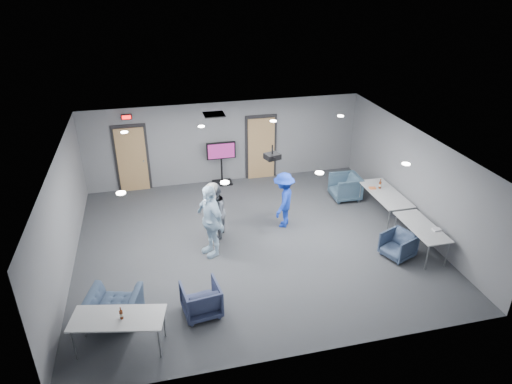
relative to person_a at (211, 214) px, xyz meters
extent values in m
plane|color=#33353A|center=(1.04, -0.22, -0.86)|extent=(9.00, 9.00, 0.00)
plane|color=silver|center=(1.04, -0.22, 1.84)|extent=(9.00, 9.00, 0.00)
cube|color=slate|center=(1.04, 3.78, 0.49)|extent=(9.00, 0.02, 2.70)
cube|color=slate|center=(1.04, -4.22, 0.49)|extent=(9.00, 0.02, 2.70)
cube|color=slate|center=(-3.46, -0.22, 0.49)|extent=(0.02, 8.00, 2.70)
cube|color=slate|center=(5.54, -0.22, 0.49)|extent=(0.02, 8.00, 2.70)
cube|color=black|center=(-1.96, 3.75, 0.22)|extent=(1.06, 0.06, 2.24)
cube|color=#A88151|center=(-1.96, 3.71, 0.19)|extent=(0.90, 0.05, 2.10)
cylinder|color=gray|center=(-1.61, 3.66, 0.14)|extent=(0.04, 0.10, 0.04)
cube|color=black|center=(2.24, 3.75, 0.22)|extent=(1.06, 0.06, 2.24)
cube|color=#A88151|center=(2.24, 3.71, 0.19)|extent=(0.90, 0.05, 2.10)
cylinder|color=gray|center=(2.59, 3.66, 0.14)|extent=(0.04, 0.10, 0.04)
cube|color=black|center=(-1.96, 3.72, 1.59)|extent=(0.32, 0.06, 0.16)
cube|color=#FF0C0C|center=(-1.96, 3.68, 1.59)|extent=(0.26, 0.02, 0.11)
cube|color=black|center=(0.54, 2.58, 1.82)|extent=(0.60, 0.60, 0.03)
cylinder|color=white|center=(-1.96, -2.02, 1.82)|extent=(0.18, 0.18, 0.02)
cylinder|color=white|center=(-1.96, 1.58, 1.82)|extent=(0.18, 0.18, 0.02)
cylinder|color=white|center=(0.04, -2.02, 1.82)|extent=(0.18, 0.18, 0.02)
cylinder|color=white|center=(0.04, 1.58, 1.82)|extent=(0.18, 0.18, 0.02)
cylinder|color=white|center=(2.04, -2.02, 1.82)|extent=(0.18, 0.18, 0.02)
cylinder|color=white|center=(2.04, 1.58, 1.82)|extent=(0.18, 0.18, 0.02)
cylinder|color=white|center=(4.04, -2.02, 1.82)|extent=(0.18, 0.18, 0.02)
cylinder|color=white|center=(4.04, 1.58, 1.82)|extent=(0.18, 0.18, 0.02)
imported|color=gray|center=(0.00, 0.00, 0.00)|extent=(0.42, 0.63, 1.73)
imported|color=slate|center=(0.12, 0.25, -0.08)|extent=(0.82, 0.92, 1.56)
imported|color=#C6E5FF|center=(-0.10, -0.46, 0.08)|extent=(0.86, 1.20, 1.90)
imported|color=#1C3CBC|center=(2.06, 0.44, -0.07)|extent=(1.04, 1.18, 1.59)
imported|color=#3B5366|center=(4.39, 1.56, -0.47)|extent=(0.88, 0.85, 0.78)
imported|color=#3B4B66|center=(4.39, -1.70, -0.54)|extent=(0.92, 0.91, 0.65)
imported|color=#394263|center=(-0.63, -2.62, -0.51)|extent=(0.85, 0.87, 0.71)
imported|color=#36455D|center=(-2.38, -2.43, -0.53)|extent=(1.23, 1.15, 0.67)
cube|color=silver|center=(5.04, 0.29, -0.15)|extent=(0.81, 1.94, 0.03)
cylinder|color=gray|center=(4.72, 1.18, -0.51)|extent=(0.04, 0.04, 0.70)
cylinder|color=gray|center=(4.72, -0.60, -0.51)|extent=(0.04, 0.04, 0.70)
cylinder|color=gray|center=(5.37, 1.18, -0.51)|extent=(0.04, 0.04, 0.70)
cylinder|color=gray|center=(5.37, -0.60, -0.51)|extent=(0.04, 0.04, 0.70)
cube|color=silver|center=(5.04, -1.61, -0.15)|extent=(0.69, 1.66, 0.03)
cylinder|color=gray|center=(4.78, -0.86, -0.51)|extent=(0.04, 0.04, 0.70)
cylinder|color=gray|center=(4.78, -2.36, -0.51)|extent=(0.04, 0.04, 0.70)
cylinder|color=gray|center=(5.31, -0.86, -0.51)|extent=(0.04, 0.04, 0.70)
cylinder|color=gray|center=(5.31, -2.36, -0.51)|extent=(0.04, 0.04, 0.70)
cube|color=silver|center=(-2.24, -3.22, -0.15)|extent=(1.83, 1.06, 0.03)
cylinder|color=gray|center=(-1.42, -3.11, -0.51)|extent=(0.04, 0.04, 0.70)
cylinder|color=gray|center=(-2.95, -2.79, -0.51)|extent=(0.04, 0.04, 0.70)
cylinder|color=gray|center=(-1.54, -3.66, -0.51)|extent=(0.04, 0.04, 0.70)
cylinder|color=gray|center=(-3.07, -3.33, -0.51)|extent=(0.04, 0.04, 0.70)
cylinder|color=#602810|center=(-2.16, -3.27, -0.04)|extent=(0.06, 0.06, 0.18)
cylinder|color=#602810|center=(-2.16, -3.27, 0.09)|extent=(0.02, 0.02, 0.08)
cylinder|color=beige|center=(-2.16, -3.27, -0.04)|extent=(0.07, 0.07, 0.06)
cylinder|color=#602810|center=(5.02, 0.61, -0.03)|extent=(0.07, 0.07, 0.21)
cylinder|color=#602810|center=(5.02, 0.61, 0.12)|extent=(0.03, 0.03, 0.09)
cylinder|color=beige|center=(5.02, 0.61, -0.03)|extent=(0.08, 0.08, 0.07)
cube|color=#D86A36|center=(4.81, 0.63, -0.11)|extent=(0.21, 0.16, 0.04)
cube|color=white|center=(5.29, -1.87, -0.11)|extent=(0.19, 0.13, 0.04)
cube|color=black|center=(0.86, 3.53, -0.83)|extent=(0.63, 0.45, 0.06)
cylinder|color=black|center=(0.86, 3.53, -0.27)|extent=(0.06, 0.06, 1.09)
cube|color=black|center=(0.86, 3.53, 0.31)|extent=(0.95, 0.07, 0.56)
cube|color=#6A1751|center=(0.86, 3.48, 0.31)|extent=(0.86, 0.01, 0.49)
cylinder|color=black|center=(1.52, -0.24, 1.72)|extent=(0.04, 0.04, 0.22)
cube|color=black|center=(1.52, -0.24, 1.54)|extent=(0.42, 0.39, 0.14)
cylinder|color=black|center=(1.52, -0.40, 1.54)|extent=(0.08, 0.06, 0.08)
camera|label=1|loc=(-1.27, -10.14, 5.71)|focal=32.00mm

